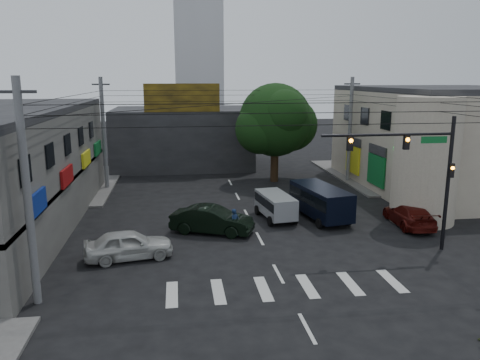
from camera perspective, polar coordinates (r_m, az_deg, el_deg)
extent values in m
plane|color=black|center=(25.44, 3.23, -8.65)|extent=(160.00, 160.00, 0.00)
cube|color=#514F4C|center=(44.35, -25.16, -0.59)|extent=(16.00, 16.00, 0.15)
cube|color=#514F4C|center=(47.95, 20.53, 0.70)|extent=(16.00, 16.00, 0.15)
cube|color=#9F907E|center=(43.07, 24.04, 4.47)|extent=(14.00, 18.00, 8.00)
cylinder|color=#9F907E|center=(31.86, 21.70, 2.24)|extent=(4.00, 4.00, 8.00)
cube|color=#232326|center=(49.69, -7.04, 5.19)|extent=(14.00, 10.00, 6.00)
cube|color=olive|center=(44.45, -7.09, 9.92)|extent=(7.00, 0.30, 2.60)
cube|color=silver|center=(94.30, -5.22, 20.16)|extent=(9.00, 9.00, 44.00)
cylinder|color=black|center=(41.79, 4.23, 2.80)|extent=(0.70, 0.70, 4.40)
sphere|color=black|center=(41.37, 4.30, 7.31)|extent=(6.40, 6.40, 6.40)
cylinder|color=black|center=(26.96, 23.99, -0.53)|extent=(0.20, 0.20, 7.20)
cylinder|color=black|center=(24.86, 17.63, 5.28)|extent=(7.00, 0.14, 0.14)
cube|color=black|center=(25.35, 19.62, 4.36)|extent=(0.28, 0.22, 0.75)
cube|color=black|center=(24.12, 13.25, 4.37)|extent=(0.28, 0.22, 0.75)
sphere|color=orange|center=(25.21, 19.79, 4.65)|extent=(0.20, 0.20, 0.20)
sphere|color=orange|center=(23.97, 13.39, 4.68)|extent=(0.20, 0.20, 0.20)
cube|color=#0D6128|center=(26.06, 22.58, 4.55)|extent=(1.40, 0.06, 0.35)
cylinder|color=#59595B|center=(20.22, -24.50, -1.68)|extent=(0.32, 0.32, 9.20)
cylinder|color=#59595B|center=(40.00, -16.26, 5.38)|extent=(0.32, 0.32, 9.20)
cylinder|color=#59595B|center=(42.35, 13.25, 5.91)|extent=(0.32, 0.32, 9.20)
imported|color=black|center=(28.05, -3.43, -4.88)|extent=(5.07, 6.09, 1.62)
imported|color=#B2B3AE|center=(24.81, -13.39, -7.68)|extent=(3.38, 5.09, 1.52)
imported|color=#490E0A|center=(31.26, 19.91, -4.02)|extent=(2.59, 5.06, 1.39)
imported|color=#11203D|center=(27.38, -0.63, -5.25)|extent=(1.00, 1.00, 1.67)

